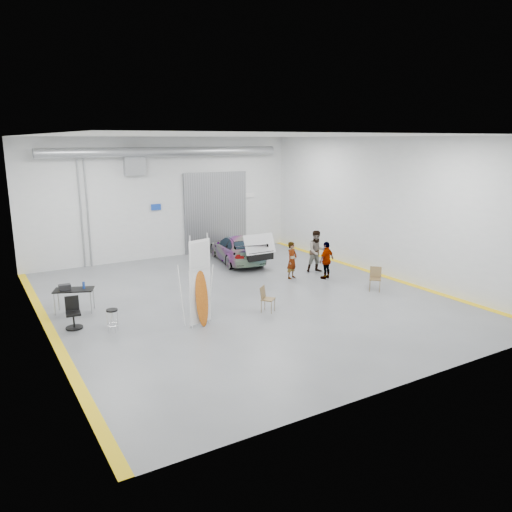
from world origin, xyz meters
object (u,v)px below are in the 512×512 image
office_chair (73,315)px  folding_chair_far (375,284)px  sedan_car (237,249)px  person_a (292,260)px  surfboard_display (199,290)px  person_c (326,260)px  shop_stool (113,321)px  folding_chair_near (268,304)px  work_table (71,290)px  person_b (317,251)px

office_chair → folding_chair_far: bearing=-3.1°
sedan_car → person_a: (0.60, -3.84, 0.15)m
surfboard_display → office_chair: surfboard_display is taller
person_c → shop_stool: bearing=-8.4°
folding_chair_near → work_table: (-5.86, 3.42, 0.54)m
person_b → office_chair: 11.04m
sedan_car → surfboard_display: 8.80m
shop_stool → folding_chair_far: bearing=-5.4°
person_b → office_chair: (-10.91, -1.59, -0.51)m
folding_chair_far → person_c: bearing=148.1°
surfboard_display → work_table: bearing=116.9°
surfboard_display → shop_stool: bearing=142.9°
surfboard_display → folding_chair_far: 7.65m
person_b → shop_stool: bearing=-151.5°
person_b → work_table: bearing=-165.8°
sedan_car → person_c: size_ratio=2.77×
person_b → shop_stool: (-9.91, -2.54, -0.59)m
surfboard_display → work_table: 4.79m
person_a → person_b: bearing=-12.3°
person_b → folding_chair_near: person_b is taller
person_c → folding_chair_far: size_ratio=1.74×
person_a → work_table: bearing=155.1°
shop_stool → office_chair: size_ratio=0.73×
person_a → person_c: (1.24, -0.81, 0.01)m
shop_stool → person_c: bearing=8.5°
person_b → person_c: (-0.33, -1.11, -0.14)m
sedan_car → work_table: sedan_car is taller
surfboard_display → folding_chair_near: 2.79m
folding_chair_far → work_table: (-10.84, 3.48, 0.53)m
person_c → surfboard_display: (-7.06, -2.42, 0.40)m
sedan_car → work_table: bearing=33.7°
sedan_car → shop_stool: (-7.74, -6.08, -0.29)m
sedan_car → folding_chair_near: bearing=80.4°
shop_stool → office_chair: 1.38m
person_a → office_chair: 9.43m
surfboard_display → folding_chair_near: (2.62, 0.08, -0.94)m
office_chair → sedan_car: bearing=37.1°
person_a → person_c: size_ratio=0.98×
person_c → work_table: (-10.29, 1.08, 0.01)m
work_table → office_chair: (-0.28, -1.57, -0.38)m
person_c → shop_stool: person_c is taller
person_c → office_chair: (-10.58, -0.48, -0.37)m
folding_chair_near → folding_chair_far: folding_chair_far is taller
folding_chair_far → shop_stool: size_ratio=1.28×
person_b → office_chair: bearing=-157.6°
sedan_car → work_table: size_ratio=3.10×
person_b → folding_chair_near: size_ratio=2.11×
sedan_car → person_a: 3.89m
folding_chair_near → folding_chair_far: 4.98m
person_a → shop_stool: person_a is taller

